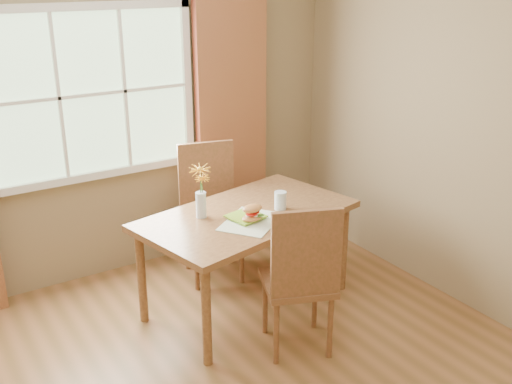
{
  "coord_description": "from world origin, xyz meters",
  "views": [
    {
      "loc": [
        -1.35,
        -2.54,
        2.39
      ],
      "look_at": [
        0.76,
        0.78,
        0.91
      ],
      "focal_mm": 42.0,
      "sensor_mm": 36.0,
      "label": 1
    }
  ],
  "objects_px": {
    "chair_near": "(301,275)",
    "flower_vase": "(201,187)",
    "croissant_sandwich": "(252,213)",
    "water_glass": "(280,201)",
    "dining_table": "(247,222)",
    "chair_far": "(210,204)"
  },
  "relations": [
    {
      "from": "chair_near",
      "to": "flower_vase",
      "type": "bearing_deg",
      "value": 130.97
    },
    {
      "from": "chair_near",
      "to": "croissant_sandwich",
      "type": "xyz_separation_m",
      "value": [
        -0.03,
        0.53,
        0.24
      ]
    },
    {
      "from": "croissant_sandwich",
      "to": "water_glass",
      "type": "distance_m",
      "value": 0.32
    },
    {
      "from": "chair_near",
      "to": "flower_vase",
      "type": "relative_size",
      "value": 2.78
    },
    {
      "from": "dining_table",
      "to": "flower_vase",
      "type": "relative_size",
      "value": 4.42
    },
    {
      "from": "chair_far",
      "to": "flower_vase",
      "type": "distance_m",
      "value": 0.72
    },
    {
      "from": "croissant_sandwich",
      "to": "flower_vase",
      "type": "distance_m",
      "value": 0.4
    },
    {
      "from": "croissant_sandwich",
      "to": "chair_far",
      "type": "bearing_deg",
      "value": 79.57
    },
    {
      "from": "croissant_sandwich",
      "to": "water_glass",
      "type": "bearing_deg",
      "value": 14.81
    },
    {
      "from": "water_glass",
      "to": "croissant_sandwich",
      "type": "bearing_deg",
      "value": -161.3
    },
    {
      "from": "chair_far",
      "to": "water_glass",
      "type": "distance_m",
      "value": 0.75
    },
    {
      "from": "flower_vase",
      "to": "croissant_sandwich",
      "type": "bearing_deg",
      "value": -48.01
    },
    {
      "from": "dining_table",
      "to": "water_glass",
      "type": "distance_m",
      "value": 0.28
    },
    {
      "from": "dining_table",
      "to": "flower_vase",
      "type": "xyz_separation_m",
      "value": [
        -0.31,
        0.1,
        0.3
      ]
    },
    {
      "from": "water_glass",
      "to": "dining_table",
      "type": "bearing_deg",
      "value": 162.53
    },
    {
      "from": "chair_far",
      "to": "flower_vase",
      "type": "xyz_separation_m",
      "value": [
        -0.34,
        -0.52,
        0.38
      ]
    },
    {
      "from": "chair_far",
      "to": "dining_table",
      "type": "bearing_deg",
      "value": -77.69
    },
    {
      "from": "flower_vase",
      "to": "dining_table",
      "type": "bearing_deg",
      "value": -17.15
    },
    {
      "from": "chair_near",
      "to": "croissant_sandwich",
      "type": "bearing_deg",
      "value": 115.33
    },
    {
      "from": "dining_table",
      "to": "water_glass",
      "type": "relative_size",
      "value": 12.75
    },
    {
      "from": "chair_far",
      "to": "croissant_sandwich",
      "type": "xyz_separation_m",
      "value": [
        -0.09,
        -0.79,
        0.22
      ]
    },
    {
      "from": "chair_near",
      "to": "water_glass",
      "type": "xyz_separation_m",
      "value": [
        0.27,
        0.63,
        0.23
      ]
    }
  ]
}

